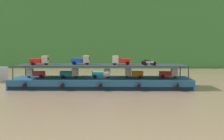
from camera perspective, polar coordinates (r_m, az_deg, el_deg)
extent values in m
plane|color=#7F664C|center=(50.09, -1.87, -3.08)|extent=(400.00, 400.00, 0.00)
cube|color=#387533|center=(105.84, -0.13, 9.93)|extent=(143.93, 32.75, 32.99)
cube|color=navy|center=(49.99, -1.87, -2.22)|extent=(26.83, 7.32, 1.50)
cube|color=black|center=(46.40, -2.13, -3.26)|extent=(26.30, 0.06, 0.50)
sphere|color=black|center=(48.02, -15.05, -2.54)|extent=(0.73, 0.73, 0.73)
sphere|color=black|center=(46.78, -8.73, -2.63)|extent=(0.73, 0.73, 0.73)
sphere|color=black|center=(46.14, -2.15, -2.68)|extent=(0.73, 0.73, 0.73)
sphere|color=black|center=(46.12, 4.53, -2.69)|extent=(0.73, 0.73, 0.73)
sphere|color=black|center=(46.71, 11.12, -2.67)|extent=(0.73, 0.73, 0.73)
cylinder|color=#232833|center=(53.78, 11.78, 0.04)|extent=(0.16, 0.16, 2.00)
cylinder|color=#232833|center=(47.56, 13.15, -0.58)|extent=(0.16, 0.16, 2.00)
cylinder|color=#232833|center=(55.10, -14.81, 0.09)|extent=(0.16, 0.16, 2.00)
cylinder|color=#232833|center=(49.05, -16.88, -0.50)|extent=(0.16, 0.16, 2.00)
cube|color=#232833|center=(49.74, -1.88, 0.86)|extent=(25.23, 6.52, 0.10)
cube|color=red|center=(51.20, -12.55, -0.62)|extent=(1.77, 1.29, 0.70)
cube|color=#C6B793|center=(51.46, -14.09, -0.40)|extent=(0.96, 1.05, 1.10)
cube|color=#19232D|center=(51.55, -14.60, -0.28)|extent=(0.09, 0.85, 0.38)
cylinder|color=black|center=(51.54, -14.24, -1.01)|extent=(0.57, 0.17, 0.56)
cylinder|color=black|center=(51.67, -12.00, -0.95)|extent=(0.57, 0.17, 0.56)
cylinder|color=black|center=(50.64, -12.21, -1.07)|extent=(0.57, 0.17, 0.56)
cube|color=teal|center=(50.58, -8.01, -0.62)|extent=(1.72, 1.23, 0.70)
cube|color=beige|center=(50.33, -6.44, -0.40)|extent=(0.92, 1.02, 1.10)
cube|color=#19232D|center=(50.25, -5.92, -0.27)|extent=(0.05, 0.85, 0.38)
cylinder|color=black|center=(50.36, -6.27, -1.02)|extent=(0.56, 0.15, 0.56)
cylinder|color=black|center=(50.17, -8.56, -1.07)|extent=(0.56, 0.15, 0.56)
cylinder|color=black|center=(51.21, -8.34, -0.95)|extent=(0.56, 0.15, 0.56)
cube|color=teal|center=(49.55, -2.49, -0.68)|extent=(1.72, 1.23, 0.70)
cube|color=#C6B793|center=(49.48, -0.87, -0.45)|extent=(0.92, 1.01, 1.10)
cube|color=#19232D|center=(49.46, -0.33, -0.33)|extent=(0.05, 0.85, 0.38)
cylinder|color=black|center=(49.53, -0.70, -1.09)|extent=(0.56, 0.15, 0.56)
cylinder|color=black|center=(49.08, -2.99, -1.15)|extent=(0.56, 0.15, 0.56)
cylinder|color=black|center=(50.13, -2.91, -1.02)|extent=(0.56, 0.15, 0.56)
cube|color=orange|center=(50.11, 4.45, -0.63)|extent=(1.71, 1.21, 0.70)
cube|color=beige|center=(50.02, 2.85, -0.40)|extent=(0.91, 1.01, 1.10)
cube|color=#19232D|center=(50.00, 2.32, -0.28)|extent=(0.05, 0.85, 0.38)
cylinder|color=black|center=(50.07, 2.68, -1.03)|extent=(0.56, 0.14, 0.56)
cylinder|color=black|center=(50.69, 4.87, -0.97)|extent=(0.56, 0.14, 0.56)
cylinder|color=black|center=(49.64, 4.95, -1.09)|extent=(0.56, 0.14, 0.56)
cube|color=red|center=(50.38, 9.18, -0.65)|extent=(1.70, 1.21, 0.70)
cube|color=beige|center=(50.57, 10.76, -0.43)|extent=(0.90, 1.00, 1.10)
cube|color=#19232D|center=(50.64, 11.28, -0.30)|extent=(0.04, 0.85, 0.38)
cylinder|color=black|center=(50.65, 10.92, -1.04)|extent=(0.56, 0.14, 0.56)
cylinder|color=black|center=(49.83, 8.81, -1.11)|extent=(0.56, 0.14, 0.56)
cylinder|color=black|center=(50.88, 8.65, -0.99)|extent=(0.56, 0.14, 0.56)
cube|color=red|center=(50.64, -13.12, 1.58)|extent=(1.74, 1.26, 0.70)
cube|color=#C6B793|center=(50.34, -11.57, 1.82)|extent=(0.93, 1.03, 1.10)
cube|color=#19232D|center=(50.25, -11.05, 1.95)|extent=(0.07, 0.85, 0.38)
cylinder|color=black|center=(50.34, -11.39, 1.20)|extent=(0.56, 0.16, 0.56)
cylinder|color=black|center=(50.23, -13.69, 1.15)|extent=(0.56, 0.16, 0.56)
cylinder|color=black|center=(51.26, -13.42, 1.22)|extent=(0.56, 0.16, 0.56)
cube|color=#1E47B7|center=(50.36, -6.11, 1.66)|extent=(1.70, 1.20, 0.70)
cube|color=#C6B793|center=(50.19, -4.52, 1.89)|extent=(0.90, 1.00, 1.10)
cube|color=#19232D|center=(50.14, -3.99, 2.02)|extent=(0.04, 0.85, 0.38)
cylinder|color=black|center=(50.21, -4.35, 1.27)|extent=(0.56, 0.14, 0.56)
cylinder|color=black|center=(49.91, -6.64, 1.23)|extent=(0.56, 0.14, 0.56)
cylinder|color=black|center=(50.96, -6.47, 1.30)|extent=(0.56, 0.14, 0.56)
cube|color=red|center=(49.24, 2.23, 1.62)|extent=(1.74, 1.26, 0.70)
cube|color=beige|center=(49.27, 0.61, 1.86)|extent=(0.93, 1.03, 1.10)
cube|color=#19232D|center=(49.29, 0.06, 1.99)|extent=(0.07, 0.85, 0.38)
cylinder|color=black|center=(49.31, 0.43, 1.22)|extent=(0.56, 0.16, 0.56)
cylinder|color=black|center=(49.78, 2.70, 1.25)|extent=(0.56, 0.16, 0.56)
cylinder|color=black|center=(48.72, 2.69, 1.17)|extent=(0.56, 0.16, 0.56)
cylinder|color=black|center=(48.01, 7.36, 1.11)|extent=(0.61, 0.16, 0.60)
cylinder|color=black|center=(47.76, 5.83, 1.11)|extent=(0.61, 0.16, 0.60)
cube|color=#B7B7BC|center=(47.87, 6.60, 1.37)|extent=(1.11, 0.31, 0.28)
cube|color=black|center=(47.81, 6.31, 1.59)|extent=(0.62, 0.26, 0.12)
cylinder|color=#B2B2B7|center=(47.96, 7.25, 1.77)|extent=(0.10, 0.55, 0.04)
cylinder|color=black|center=(49.83, 6.94, 1.24)|extent=(0.61, 0.14, 0.60)
cylinder|color=black|center=(49.80, 5.45, 1.25)|extent=(0.61, 0.14, 0.60)
cube|color=#B21919|center=(49.80, 6.20, 1.50)|extent=(1.11, 0.27, 0.28)
cube|color=black|center=(49.79, 5.91, 1.71)|extent=(0.61, 0.24, 0.12)
cylinder|color=#B2B2B7|center=(49.80, 6.83, 1.88)|extent=(0.07, 0.55, 0.04)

